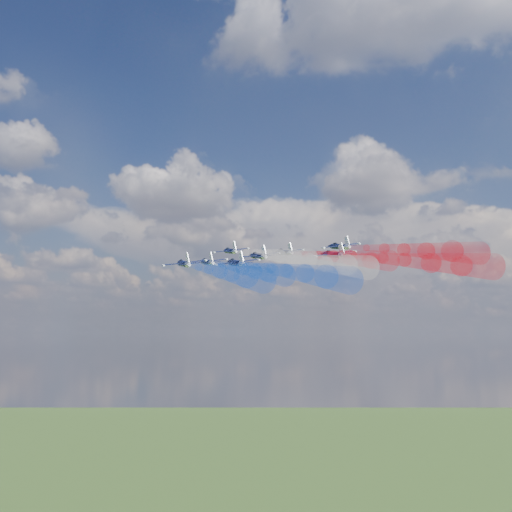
% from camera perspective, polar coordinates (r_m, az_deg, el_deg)
% --- Properties ---
extents(jet_lead, '(14.53, 14.98, 6.09)m').
position_cam_1_polar(jet_lead, '(158.27, -2.32, 0.44)').
color(jet_lead, black).
extents(trail_lead, '(31.42, 34.40, 10.65)m').
position_cam_1_polar(trail_lead, '(133.27, 1.01, 0.12)').
color(trail_lead, silver).
extents(jet_inner_left, '(14.53, 14.98, 6.09)m').
position_cam_1_polar(jet_inner_left, '(145.67, -4.40, -0.56)').
color(jet_inner_left, black).
extents(trail_inner_left, '(31.42, 34.40, 10.65)m').
position_cam_1_polar(trail_inner_left, '(120.40, -1.15, -1.12)').
color(trail_inner_left, blue).
extents(jet_inner_right, '(14.53, 14.98, 6.09)m').
position_cam_1_polar(jet_inner_right, '(151.93, 2.55, 0.33)').
color(jet_inner_right, black).
extents(trail_inner_right, '(31.42, 34.40, 10.65)m').
position_cam_1_polar(trail_inner_right, '(127.84, 6.97, -0.03)').
color(trail_inner_right, red).
extents(jet_outer_left, '(14.53, 14.98, 6.09)m').
position_cam_1_polar(jet_outer_left, '(130.83, -6.49, -0.69)').
color(jet_outer_left, black).
extents(trail_outer_left, '(31.42, 34.40, 10.65)m').
position_cam_1_polar(trail_outer_left, '(105.30, -3.28, -1.37)').
color(trail_outer_left, blue).
extents(jet_center_third, '(14.53, 14.98, 6.09)m').
position_cam_1_polar(jet_center_third, '(136.93, 0.20, -0.01)').
color(jet_center_third, black).
extents(trail_center_third, '(31.42, 34.40, 10.65)m').
position_cam_1_polar(trail_center_third, '(112.42, 4.71, -0.48)').
color(trail_center_third, silver).
extents(jet_outer_right, '(14.53, 14.98, 6.09)m').
position_cam_1_polar(jet_outer_right, '(143.54, 7.47, 0.84)').
color(jet_outer_right, black).
extents(trail_outer_right, '(31.42, 34.40, 10.65)m').
position_cam_1_polar(trail_outer_right, '(120.59, 13.14, 0.56)').
color(trail_outer_right, red).
extents(jet_rear_left, '(14.53, 14.98, 6.09)m').
position_cam_1_polar(jet_rear_left, '(124.68, -1.80, -0.64)').
color(jet_rear_left, black).
extents(trail_rear_left, '(31.42, 34.40, 10.65)m').
position_cam_1_polar(trail_rear_left, '(99.87, 2.77, -1.33)').
color(trail_rear_left, blue).
extents(jet_rear_right, '(14.53, 14.98, 6.09)m').
position_cam_1_polar(jet_rear_right, '(129.73, 6.93, 0.12)').
color(jet_rear_right, black).
extents(trail_rear_right, '(31.42, 34.40, 10.65)m').
position_cam_1_polar(trail_rear_right, '(106.73, 13.22, -0.36)').
color(trail_rear_right, red).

